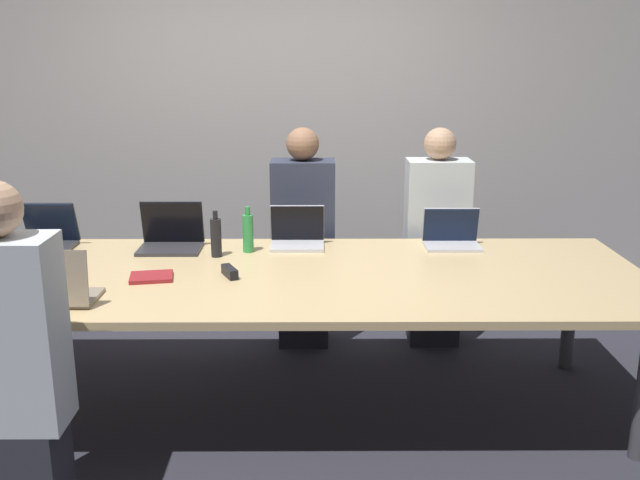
{
  "coord_description": "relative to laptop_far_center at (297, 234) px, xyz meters",
  "views": [
    {
      "loc": [
        0.3,
        -3.51,
        1.89
      ],
      "look_at": [
        0.32,
        0.1,
        0.92
      ],
      "focal_mm": 40.0,
      "sensor_mm": 36.0,
      "label": 1
    }
  ],
  "objects": [
    {
      "name": "ground_plane",
      "position": [
        -0.19,
        -0.53,
        -0.84
      ],
      "size": [
        24.0,
        24.0,
        0.0
      ],
      "primitive_type": "plane",
      "color": "#2D2D38"
    },
    {
      "name": "curtain_wall",
      "position": [
        -0.19,
        1.23,
        0.56
      ],
      "size": [
        12.0,
        0.06,
        2.8
      ],
      "color": "#BCB7B2",
      "rests_on": "ground_plane"
    },
    {
      "name": "conference_table",
      "position": [
        -0.19,
        -0.53,
        -0.12
      ],
      "size": [
        4.01,
        1.37,
        0.77
      ],
      "color": "#D6B77F",
      "rests_on": "ground_plane"
    },
    {
      "name": "laptop_far_center",
      "position": [
        0.0,
        0.0,
        0.0
      ],
      "size": [
        0.32,
        0.23,
        0.24
      ],
      "color": "silver",
      "rests_on": "conference_table"
    },
    {
      "name": "person_far_center",
      "position": [
        0.03,
        0.37,
        -0.15
      ],
      "size": [
        0.4,
        0.24,
        1.42
      ],
      "color": "#2D2D38",
      "rests_on": "ground_plane"
    },
    {
      "name": "bottle_far_center",
      "position": [
        -0.28,
        -0.13,
        0.04
      ],
      "size": [
        0.06,
        0.06,
        0.26
      ],
      "color": "green",
      "rests_on": "conference_table"
    },
    {
      "name": "laptop_far_midleft",
      "position": [
        -0.73,
        -0.05,
        0.01
      ],
      "size": [
        0.36,
        0.27,
        0.27
      ],
      "color": "#333338",
      "rests_on": "conference_table"
    },
    {
      "name": "bottle_far_midleft",
      "position": [
        -0.45,
        -0.22,
        0.04
      ],
      "size": [
        0.06,
        0.06,
        0.26
      ],
      "color": "black",
      "rests_on": "conference_table"
    },
    {
      "name": "laptop_near_left",
      "position": [
        -1.07,
        -0.99,
        0.01
      ],
      "size": [
        0.34,
        0.27,
        0.27
      ],
      "rotation": [
        0.0,
        0.0,
        3.14
      ],
      "color": "gray",
      "rests_on": "conference_table"
    },
    {
      "name": "person_near_left",
      "position": [
        -1.07,
        -1.49,
        -0.14
      ],
      "size": [
        0.4,
        0.24,
        1.43
      ],
      "rotation": [
        0.0,
        0.0,
        3.14
      ],
      "color": "#2D2D38",
      "rests_on": "ground_plane"
    },
    {
      "name": "cup_near_left",
      "position": [
        -1.32,
        -0.89,
        -0.02
      ],
      "size": [
        0.09,
        0.09,
        0.09
      ],
      "color": "red",
      "rests_on": "conference_table"
    },
    {
      "name": "laptop_far_right",
      "position": [
        0.9,
        -0.02,
        -0.0
      ],
      "size": [
        0.33,
        0.22,
        0.22
      ],
      "color": "silver",
      "rests_on": "conference_table"
    },
    {
      "name": "person_far_right",
      "position": [
        0.88,
        0.38,
        -0.15
      ],
      "size": [
        0.4,
        0.24,
        1.42
      ],
      "color": "#2D2D38",
      "rests_on": "ground_plane"
    },
    {
      "name": "laptop_far_left",
      "position": [
        -1.45,
        -0.02,
        0.01
      ],
      "size": [
        0.31,
        0.26,
        0.26
      ],
      "color": "#333338",
      "rests_on": "conference_table"
    },
    {
      "name": "stapler",
      "position": [
        -0.33,
        -0.58,
        -0.04
      ],
      "size": [
        0.1,
        0.15,
        0.05
      ],
      "rotation": [
        0.0,
        0.0,
        0.43
      ],
      "color": "black",
      "rests_on": "conference_table"
    },
    {
      "name": "notebook",
      "position": [
        -0.72,
        -0.62,
        -0.06
      ],
      "size": [
        0.24,
        0.2,
        0.02
      ],
      "rotation": [
        0.0,
        0.0,
        0.17
      ],
      "color": "maroon",
      "rests_on": "conference_table"
    }
  ]
}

